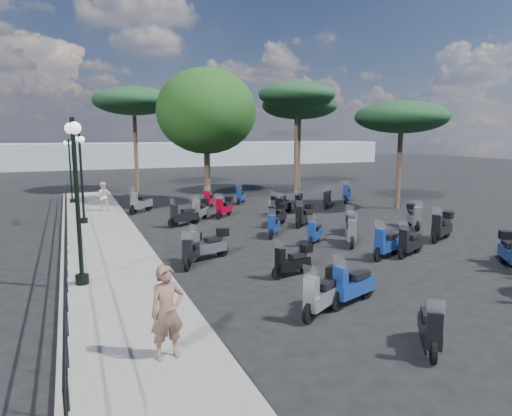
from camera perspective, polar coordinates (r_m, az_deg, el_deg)
name	(u,v)px	position (r m, az deg, el deg)	size (l,w,h in m)	color
ground	(284,243)	(17.83, 3.48, -4.35)	(120.00, 120.00, 0.00)	black
sidewalk	(103,239)	(19.06, -18.62, -3.70)	(3.00, 30.00, 0.15)	slate
railing	(66,222)	(18.68, -22.68, -1.62)	(0.04, 26.04, 1.10)	black
lamp_post_0	(77,191)	(12.92, -21.51, 1.96)	(0.40, 1.31, 4.47)	black
lamp_post_1	(81,173)	(22.03, -21.00, 4.15)	(0.44, 1.18, 4.05)	black
lamp_post_2	(70,167)	(28.93, -22.20, 4.81)	(0.61, 1.03, 3.74)	black
woman	(167,312)	(8.58, -11.04, -12.66)	(0.63, 0.42, 1.74)	brown
pedestrian_far	(103,196)	(25.44, -18.60, 1.39)	(0.75, 0.58, 1.53)	beige
scooter_0	(430,330)	(9.78, 20.94, -14.04)	(1.00, 1.32, 1.24)	black
scooter_1	(322,294)	(10.91, 8.31, -10.59)	(1.51, 1.05, 1.35)	black
scooter_2	(192,252)	(14.76, -7.98, -5.42)	(0.95, 1.43, 1.26)	black
scooter_3	(208,245)	(15.43, -5.96, -4.66)	(1.60, 0.73, 1.31)	black
scooter_4	(201,210)	(22.43, -6.93, -0.28)	(1.12, 1.41, 1.31)	black
scooter_5	(140,203)	(25.11, -14.24, 0.57)	(1.41, 1.39, 1.49)	black
scooter_6	(352,286)	(11.65, 11.93, -9.57)	(1.65, 0.82, 1.37)	black
scooter_7	(293,262)	(13.64, 4.61, -6.72)	(1.46, 0.59, 1.18)	black
scooter_8	(315,234)	(17.56, 7.34, -3.22)	(1.13, 1.15, 1.21)	black
scooter_9	(274,226)	(18.77, 2.23, -2.29)	(1.00, 1.33, 1.24)	black
scooter_10	(183,216)	(21.08, -9.08, -1.02)	(1.63, 0.78, 1.34)	black
scooter_11	(209,200)	(25.96, -5.89, 0.98)	(0.96, 1.52, 1.34)	black
scooter_13	(410,244)	(16.65, 18.69, -4.23)	(1.52, 0.83, 1.29)	black
scooter_14	(387,244)	(16.15, 16.03, -4.39)	(1.62, 0.93, 1.39)	black
scooter_15	(349,223)	(19.81, 11.57, -1.81)	(0.99, 1.42, 1.29)	black
scooter_16	(281,207)	(23.51, 3.20, 0.16)	(1.01, 1.39, 1.26)	black
scooter_17	(224,208)	(23.12, -4.00, 0.04)	(1.24, 1.29, 1.30)	black
scooter_18	(511,252)	(16.51, 29.24, -4.78)	(1.12, 1.53, 1.39)	black
scooter_20	(351,232)	(17.71, 11.78, -2.92)	(1.02, 1.54, 1.36)	black
scooter_21	(304,216)	(20.94, 6.03, -0.99)	(1.34, 1.12, 1.27)	black
scooter_22	(280,206)	(24.08, 3.03, 0.30)	(1.53, 0.77, 1.27)	black
scooter_23	(241,197)	(27.50, -1.92, 1.44)	(0.99, 1.38, 1.27)	black
scooter_26	(442,227)	(19.45, 22.21, -2.25)	(1.66, 1.02, 1.43)	black
scooter_27	(414,217)	(21.55, 19.12, -1.10)	(0.94, 1.55, 1.34)	black
scooter_28	(327,200)	(26.25, 8.87, 1.03)	(1.09, 1.35, 1.26)	black
scooter_29	(347,194)	(28.66, 11.28, 1.70)	(1.25, 1.45, 1.44)	black
scooter_30	(277,216)	(20.92, 2.70, -0.96)	(1.34, 1.12, 1.27)	black
scooter_31	(299,203)	(24.81, 5.35, 0.62)	(1.01, 1.39, 1.26)	black
broadleaf_tree	(206,111)	(27.45, -6.24, 11.91)	(5.88, 5.88, 7.99)	#38281E
pine_0	(299,106)	(34.73, 5.46, 12.53)	(5.61, 5.61, 7.19)	#38281E
pine_1	(297,95)	(33.15, 5.12, 13.83)	(5.43, 5.43, 7.83)	#38281E
pine_2	(134,101)	(34.58, -15.03, 12.75)	(5.77, 5.77, 7.50)	#38281E
pine_3	(402,117)	(26.73, 17.73, 10.74)	(5.10, 5.10, 5.99)	#38281E
distant_hills	(131,155)	(61.11, -15.35, 6.44)	(70.00, 8.00, 3.00)	gray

